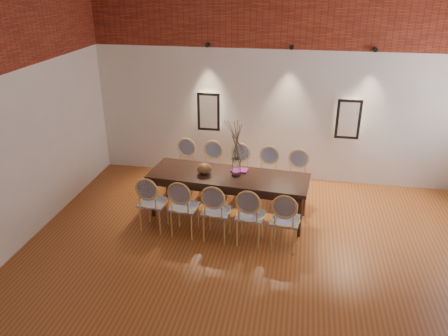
% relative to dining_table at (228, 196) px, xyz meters
% --- Properties ---
extents(floor, '(7.00, 7.00, 0.02)m').
position_rel_dining_table_xyz_m(floor, '(0.64, -1.83, -0.39)').
color(floor, '#985022').
rests_on(floor, ground).
extents(wall_back, '(7.00, 0.10, 4.00)m').
position_rel_dining_table_xyz_m(wall_back, '(0.64, 1.72, 1.62)').
color(wall_back, silver).
rests_on(wall_back, ground).
extents(brick_band_back, '(7.00, 0.02, 1.50)m').
position_rel_dining_table_xyz_m(brick_band_back, '(0.64, 1.65, 2.88)').
color(brick_band_back, maroon).
rests_on(brick_band_back, ground).
extents(brick_band_front, '(7.00, 0.02, 1.50)m').
position_rel_dining_table_xyz_m(brick_band_front, '(0.64, -5.31, 2.88)').
color(brick_band_front, maroon).
rests_on(brick_band_front, ground).
extents(niche_left, '(0.36, 0.06, 0.66)m').
position_rel_dining_table_xyz_m(niche_left, '(-0.66, 1.62, 0.93)').
color(niche_left, '#FFEAC6').
rests_on(niche_left, wall_back).
extents(niche_right, '(0.36, 0.06, 0.66)m').
position_rel_dining_table_xyz_m(niche_right, '(1.94, 1.62, 0.93)').
color(niche_right, '#FFEAC6').
rests_on(niche_right, wall_back).
extents(spot_fixture_left, '(0.08, 0.10, 0.08)m').
position_rel_dining_table_xyz_m(spot_fixture_left, '(-0.66, 1.59, 2.17)').
color(spot_fixture_left, black).
rests_on(spot_fixture_left, wall_back).
extents(spot_fixture_mid, '(0.08, 0.10, 0.08)m').
position_rel_dining_table_xyz_m(spot_fixture_mid, '(0.84, 1.59, 2.17)').
color(spot_fixture_mid, black).
rests_on(spot_fixture_mid, wall_back).
extents(spot_fixture_right, '(0.08, 0.10, 0.08)m').
position_rel_dining_table_xyz_m(spot_fixture_right, '(2.24, 1.59, 2.17)').
color(spot_fixture_right, black).
rests_on(spot_fixture_right, wall_back).
extents(dining_table, '(2.63, 1.03, 0.75)m').
position_rel_dining_table_xyz_m(dining_table, '(0.00, 0.00, 0.00)').
color(dining_table, '#331B12').
rests_on(dining_table, floor).
extents(chair_near_a, '(0.47, 0.47, 0.94)m').
position_rel_dining_table_xyz_m(chair_near_a, '(-1.08, -0.61, 0.09)').
color(chair_near_a, '#DFBB68').
rests_on(chair_near_a, floor).
extents(chair_near_b, '(0.47, 0.47, 0.94)m').
position_rel_dining_table_xyz_m(chair_near_b, '(-0.57, -0.65, 0.09)').
color(chair_near_b, '#DFBB68').
rests_on(chair_near_b, floor).
extents(chair_near_c, '(0.47, 0.47, 0.94)m').
position_rel_dining_table_xyz_m(chair_near_c, '(-0.06, -0.69, 0.09)').
color(chair_near_c, '#DFBB68').
rests_on(chair_near_c, floor).
extents(chair_near_d, '(0.47, 0.47, 0.94)m').
position_rel_dining_table_xyz_m(chair_near_d, '(0.46, -0.73, 0.09)').
color(chair_near_d, '#DFBB68').
rests_on(chair_near_d, floor).
extents(chair_near_e, '(0.47, 0.47, 0.94)m').
position_rel_dining_table_xyz_m(chair_near_e, '(0.97, -0.78, 0.09)').
color(chair_near_e, '#DFBB68').
rests_on(chair_near_e, floor).
extents(chair_far_a, '(0.47, 0.47, 0.94)m').
position_rel_dining_table_xyz_m(chair_far_a, '(-0.97, 0.78, 0.09)').
color(chair_far_a, '#DFBB68').
rests_on(chair_far_a, floor).
extents(chair_far_b, '(0.47, 0.47, 0.94)m').
position_rel_dining_table_xyz_m(chair_far_b, '(-0.46, 0.73, 0.09)').
color(chair_far_b, '#DFBB68').
rests_on(chair_far_b, floor).
extents(chair_far_c, '(0.47, 0.47, 0.94)m').
position_rel_dining_table_xyz_m(chair_far_c, '(0.06, 0.69, 0.09)').
color(chair_far_c, '#DFBB68').
rests_on(chair_far_c, floor).
extents(chair_far_d, '(0.47, 0.47, 0.94)m').
position_rel_dining_table_xyz_m(chair_far_d, '(0.57, 0.65, 0.09)').
color(chair_far_d, '#DFBB68').
rests_on(chair_far_d, floor).
extents(chair_far_e, '(0.47, 0.47, 0.94)m').
position_rel_dining_table_xyz_m(chair_far_e, '(1.08, 0.61, 0.09)').
color(chair_far_e, '#DFBB68').
rests_on(chair_far_e, floor).
extents(vase, '(0.14, 0.14, 0.30)m').
position_rel_dining_table_xyz_m(vase, '(0.13, -0.01, 0.53)').
color(vase, silver).
rests_on(vase, dining_table).
extents(dried_branches, '(0.50, 0.50, 0.70)m').
position_rel_dining_table_xyz_m(dried_branches, '(0.13, -0.01, 0.98)').
color(dried_branches, brown).
rests_on(dried_branches, vase).
extents(bowl, '(0.24, 0.24, 0.18)m').
position_rel_dining_table_xyz_m(bowl, '(-0.39, -0.02, 0.46)').
color(bowl, brown).
rests_on(bowl, dining_table).
extents(book, '(0.27, 0.20, 0.03)m').
position_rel_dining_table_xyz_m(book, '(0.15, 0.18, 0.39)').
color(book, '#8D1875').
rests_on(book, dining_table).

